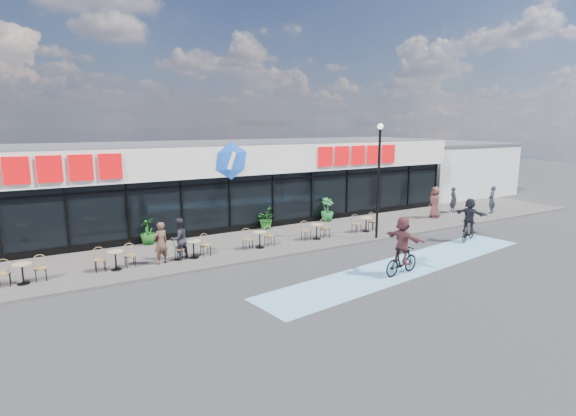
{
  "coord_description": "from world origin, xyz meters",
  "views": [
    {
      "loc": [
        -8.78,
        -14.0,
        5.63
      ],
      "look_at": [
        1.41,
        3.5,
        1.8
      ],
      "focal_mm": 28.0,
      "sensor_mm": 36.0,
      "label": 1
    }
  ],
  "objects_px": {
    "pedestrian_c": "(492,200)",
    "potted_plant_left": "(148,231)",
    "potted_plant_mid": "(265,218)",
    "patron_left": "(161,243)",
    "pedestrian_a": "(435,202)",
    "potted_plant_right": "(327,210)",
    "cyclist_b": "(469,221)",
    "pedestrian_b": "(453,200)",
    "cyclist_a": "(402,248)",
    "lamp_post": "(379,172)",
    "patron_right": "(179,239)"
  },
  "relations": [
    {
      "from": "pedestrian_c",
      "to": "potted_plant_left",
      "type": "bearing_deg",
      "value": -37.11
    },
    {
      "from": "potted_plant_mid",
      "to": "patron_left",
      "type": "xyz_separation_m",
      "value": [
        -6.37,
        -3.3,
        0.29
      ]
    },
    {
      "from": "pedestrian_a",
      "to": "pedestrian_c",
      "type": "xyz_separation_m",
      "value": [
        4.11,
        -0.85,
        -0.07
      ]
    },
    {
      "from": "potted_plant_left",
      "to": "pedestrian_c",
      "type": "xyz_separation_m",
      "value": [
        20.26,
        -3.34,
        0.24
      ]
    },
    {
      "from": "patron_left",
      "to": "potted_plant_right",
      "type": "bearing_deg",
      "value": 179.33
    },
    {
      "from": "cyclist_b",
      "to": "pedestrian_b",
      "type": "bearing_deg",
      "value": 45.71
    },
    {
      "from": "pedestrian_a",
      "to": "cyclist_b",
      "type": "relative_size",
      "value": 0.88
    },
    {
      "from": "potted_plant_right",
      "to": "cyclist_a",
      "type": "distance_m",
      "value": 9.23
    },
    {
      "from": "pedestrian_a",
      "to": "lamp_post",
      "type": "bearing_deg",
      "value": -54.25
    },
    {
      "from": "lamp_post",
      "to": "potted_plant_right",
      "type": "relative_size",
      "value": 4.14
    },
    {
      "from": "potted_plant_left",
      "to": "patron_right",
      "type": "relative_size",
      "value": 0.71
    },
    {
      "from": "pedestrian_b",
      "to": "cyclist_b",
      "type": "relative_size",
      "value": 0.75
    },
    {
      "from": "potted_plant_right",
      "to": "cyclist_a",
      "type": "relative_size",
      "value": 0.6
    },
    {
      "from": "potted_plant_left",
      "to": "potted_plant_mid",
      "type": "bearing_deg",
      "value": 0.2
    },
    {
      "from": "pedestrian_a",
      "to": "cyclist_a",
      "type": "relative_size",
      "value": 0.83
    },
    {
      "from": "patron_left",
      "to": "cyclist_b",
      "type": "height_order",
      "value": "cyclist_b"
    },
    {
      "from": "patron_left",
      "to": "pedestrian_a",
      "type": "height_order",
      "value": "pedestrian_a"
    },
    {
      "from": "potted_plant_mid",
      "to": "cyclist_b",
      "type": "distance_m",
      "value": 10.2
    },
    {
      "from": "potted_plant_right",
      "to": "cyclist_b",
      "type": "height_order",
      "value": "cyclist_b"
    },
    {
      "from": "cyclist_a",
      "to": "pedestrian_c",
      "type": "bearing_deg",
      "value": 23.11
    },
    {
      "from": "lamp_post",
      "to": "pedestrian_a",
      "type": "height_order",
      "value": "lamp_post"
    },
    {
      "from": "lamp_post",
      "to": "patron_left",
      "type": "xyz_separation_m",
      "value": [
        -10.21,
        1.15,
        -2.4
      ]
    },
    {
      "from": "cyclist_b",
      "to": "potted_plant_mid",
      "type": "bearing_deg",
      "value": 137.37
    },
    {
      "from": "pedestrian_a",
      "to": "pedestrian_b",
      "type": "xyz_separation_m",
      "value": [
        2.33,
        0.59,
        -0.14
      ]
    },
    {
      "from": "lamp_post",
      "to": "patron_right",
      "type": "distance_m",
      "value": 9.81
    },
    {
      "from": "potted_plant_right",
      "to": "cyclist_b",
      "type": "xyz_separation_m",
      "value": [
        3.54,
        -6.82,
        0.23
      ]
    },
    {
      "from": "potted_plant_mid",
      "to": "cyclist_a",
      "type": "relative_size",
      "value": 0.5
    },
    {
      "from": "pedestrian_c",
      "to": "cyclist_a",
      "type": "relative_size",
      "value": 0.77
    },
    {
      "from": "patron_left",
      "to": "pedestrian_c",
      "type": "height_order",
      "value": "pedestrian_c"
    },
    {
      "from": "potted_plant_left",
      "to": "cyclist_b",
      "type": "relative_size",
      "value": 0.58
    },
    {
      "from": "lamp_post",
      "to": "pedestrian_c",
      "type": "bearing_deg",
      "value": 5.99
    },
    {
      "from": "patron_right",
      "to": "cyclist_a",
      "type": "relative_size",
      "value": 0.77
    },
    {
      "from": "potted_plant_right",
      "to": "patron_left",
      "type": "height_order",
      "value": "patron_left"
    },
    {
      "from": "lamp_post",
      "to": "pedestrian_b",
      "type": "relative_size",
      "value": 3.48
    },
    {
      "from": "potted_plant_mid",
      "to": "pedestrian_a",
      "type": "relative_size",
      "value": 0.61
    },
    {
      "from": "pedestrian_b",
      "to": "lamp_post",
      "type": "bearing_deg",
      "value": 123.95
    },
    {
      "from": "lamp_post",
      "to": "pedestrian_a",
      "type": "distance_m",
      "value": 6.88
    },
    {
      "from": "patron_right",
      "to": "lamp_post",
      "type": "bearing_deg",
      "value": 150.79
    },
    {
      "from": "potted_plant_right",
      "to": "pedestrian_c",
      "type": "relative_size",
      "value": 0.78
    },
    {
      "from": "pedestrian_b",
      "to": "pedestrian_c",
      "type": "height_order",
      "value": "pedestrian_c"
    },
    {
      "from": "potted_plant_mid",
      "to": "potted_plant_right",
      "type": "distance_m",
      "value": 3.96
    },
    {
      "from": "potted_plant_mid",
      "to": "pedestrian_a",
      "type": "height_order",
      "value": "pedestrian_a"
    },
    {
      "from": "cyclist_a",
      "to": "potted_plant_mid",
      "type": "bearing_deg",
      "value": 97.63
    },
    {
      "from": "potted_plant_mid",
      "to": "patron_right",
      "type": "bearing_deg",
      "value": -150.99
    },
    {
      "from": "pedestrian_b",
      "to": "patron_left",
      "type": "bearing_deg",
      "value": 111.66
    },
    {
      "from": "patron_right",
      "to": "pedestrian_c",
      "type": "relative_size",
      "value": 1.01
    },
    {
      "from": "lamp_post",
      "to": "patron_left",
      "type": "bearing_deg",
      "value": 173.6
    },
    {
      "from": "potted_plant_mid",
      "to": "pedestrian_b",
      "type": "xyz_separation_m",
      "value": [
        12.36,
        -1.92,
        0.23
      ]
    },
    {
      "from": "pedestrian_a",
      "to": "pedestrian_c",
      "type": "relative_size",
      "value": 1.08
    },
    {
      "from": "potted_plant_mid",
      "to": "pedestrian_c",
      "type": "bearing_deg",
      "value": -13.37
    }
  ]
}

